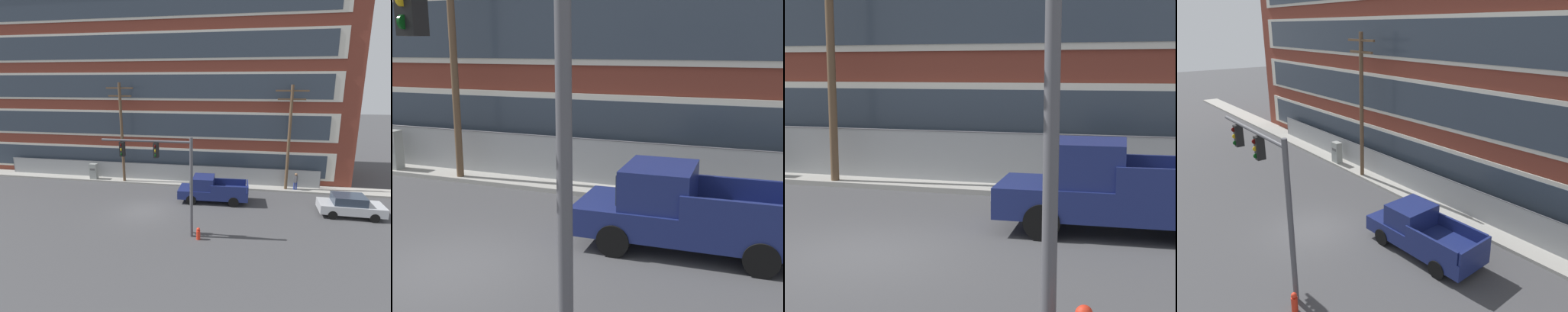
% 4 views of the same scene
% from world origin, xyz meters
% --- Properties ---
extents(ground_plane, '(160.00, 160.00, 0.00)m').
position_xyz_m(ground_plane, '(0.00, 0.00, 0.00)').
color(ground_plane, '#424244').
extents(sidewalk_building_side, '(80.00, 1.88, 0.16)m').
position_xyz_m(sidewalk_building_side, '(0.00, 6.94, 0.08)').
color(sidewalk_building_side, '#9E9B93').
rests_on(sidewalk_building_side, ground).
extents(chain_link_fence, '(30.93, 0.06, 1.76)m').
position_xyz_m(chain_link_fence, '(-1.41, 7.18, 0.90)').
color(chain_link_fence, gray).
rests_on(chain_link_fence, ground).
extents(traffic_signal_mast, '(5.68, 0.43, 6.33)m').
position_xyz_m(traffic_signal_mast, '(2.61, -3.13, 4.49)').
color(traffic_signal_mast, '#4C4C51').
rests_on(traffic_signal_mast, ground).
extents(pickup_truck_navy, '(5.66, 2.32, 2.08)m').
position_xyz_m(pickup_truck_navy, '(4.74, 2.91, 0.97)').
color(pickup_truck_navy, navy).
rests_on(pickup_truck_navy, ground).
extents(utility_pole_near_corner, '(2.55, 0.26, 9.46)m').
position_xyz_m(utility_pole_near_corner, '(-4.15, 6.31, 5.22)').
color(utility_pole_near_corner, brown).
rests_on(utility_pole_near_corner, ground).
extents(electrical_cabinet, '(0.71, 0.51, 1.69)m').
position_xyz_m(electrical_cabinet, '(-7.35, 6.38, 0.85)').
color(electrical_cabinet, '#939993').
rests_on(electrical_cabinet, ground).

